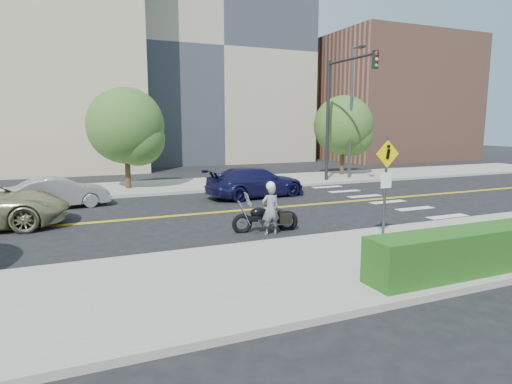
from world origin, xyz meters
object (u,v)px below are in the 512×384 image
Objects in this scene: pedestrian_sign at (386,178)px; parked_car_silver at (59,193)px; parked_car_blue at (256,182)px; motorcycle at (266,212)px; motorcyclist at (271,208)px.

pedestrian_sign reaches higher than parked_car_silver.
motorcycle is at bearing 151.42° from parked_car_blue.
motorcycle is (-2.53, 2.75, -1.31)m from pedestrian_sign.
motorcyclist is 0.34× the size of parked_car_blue.
pedestrian_sign reaches higher than parked_car_blue.
pedestrian_sign is 0.60× the size of parked_car_blue.
parked_car_silver is at bearing -46.30° from motorcyclist.
motorcycle reaches higher than parked_car_silver.
motorcyclist is (-2.57, 2.31, -1.11)m from pedestrian_sign.
parked_car_blue is (-0.19, 9.11, -1.24)m from pedestrian_sign.
motorcyclist is at bearing 138.02° from pedestrian_sign.
parked_car_blue reaches higher than parked_car_silver.
motorcycle is 9.46m from parked_car_silver.
parked_car_silver is (-6.34, 7.02, -0.00)m from motorcycle.
pedestrian_sign is 13.26m from parked_car_silver.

